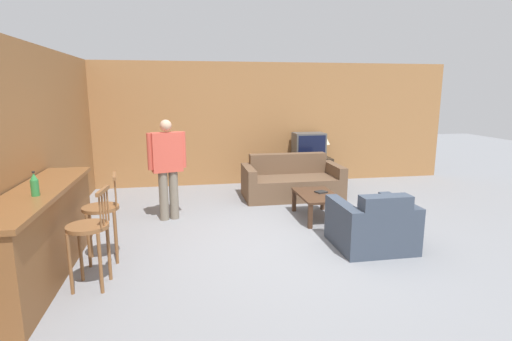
% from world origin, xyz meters
% --- Properties ---
extents(ground_plane, '(24.00, 24.00, 0.00)m').
position_xyz_m(ground_plane, '(0.00, 0.00, 0.00)').
color(ground_plane, gray).
extents(wall_back, '(9.40, 0.08, 2.60)m').
position_xyz_m(wall_back, '(0.00, 3.71, 1.30)').
color(wall_back, '#9E6B3D').
rests_on(wall_back, ground_plane).
extents(wall_left, '(0.08, 8.71, 2.60)m').
position_xyz_m(wall_left, '(-3.10, 1.35, 1.30)').
color(wall_left, '#9E6B3D').
rests_on(wall_left, ground_plane).
extents(bar_counter, '(0.55, 2.57, 0.98)m').
position_xyz_m(bar_counter, '(-2.77, -0.42, 0.50)').
color(bar_counter, brown).
rests_on(bar_counter, ground_plane).
extents(bar_chair_near, '(0.46, 0.46, 1.05)m').
position_xyz_m(bar_chair_near, '(-2.20, -0.74, 0.58)').
color(bar_chair_near, brown).
rests_on(bar_chair_near, ground_plane).
extents(bar_chair_mid, '(0.48, 0.48, 1.05)m').
position_xyz_m(bar_chair_mid, '(-2.20, -0.07, 0.58)').
color(bar_chair_mid, brown).
rests_on(bar_chair_mid, ground_plane).
extents(couch_far, '(1.84, 0.95, 0.79)m').
position_xyz_m(couch_far, '(0.78, 2.38, 0.28)').
color(couch_far, brown).
rests_on(couch_far, ground_plane).
extents(armchair_near, '(0.94, 0.90, 0.77)m').
position_xyz_m(armchair_near, '(1.14, -0.26, 0.28)').
color(armchair_near, '#384251').
rests_on(armchair_near, ground_plane).
extents(coffee_table, '(0.59, 0.96, 0.40)m').
position_xyz_m(coffee_table, '(0.83, 1.01, 0.34)').
color(coffee_table, '#472D1E').
rests_on(coffee_table, ground_plane).
extents(tv_unit, '(0.99, 0.47, 0.58)m').
position_xyz_m(tv_unit, '(1.43, 3.35, 0.29)').
color(tv_unit, '#2D2319').
rests_on(tv_unit, ground_plane).
extents(tv, '(0.66, 0.44, 0.55)m').
position_xyz_m(tv, '(1.43, 3.35, 0.85)').
color(tv, '#4C4C4C').
rests_on(tv, tv_unit).
extents(bottle, '(0.08, 0.08, 0.25)m').
position_xyz_m(bottle, '(-2.69, -0.67, 1.09)').
color(bottle, '#2D7F3D').
rests_on(bottle, bar_counter).
extents(book_on_table, '(0.20, 0.19, 0.02)m').
position_xyz_m(book_on_table, '(0.92, 1.09, 0.41)').
color(book_on_table, black).
rests_on(book_on_table, coffee_table).
extents(table_lamp, '(0.27, 0.27, 0.53)m').
position_xyz_m(table_lamp, '(1.77, 3.35, 0.97)').
color(table_lamp, brown).
rests_on(table_lamp, tv_unit).
extents(person_by_window, '(0.58, 0.29, 1.58)m').
position_xyz_m(person_by_window, '(-1.48, 1.39, 0.88)').
color(person_by_window, '#756B5B').
rests_on(person_by_window, ground_plane).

